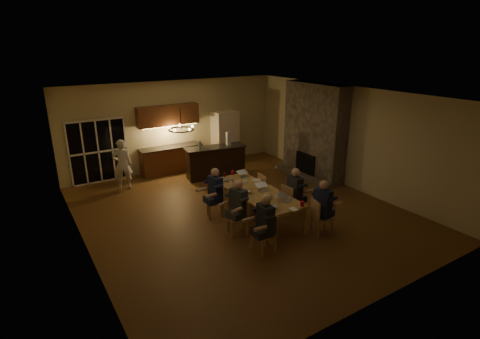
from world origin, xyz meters
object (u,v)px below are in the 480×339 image
at_px(laptop_c, 244,188).
at_px(plate_near, 279,196).
at_px(chandelier, 181,130).
at_px(mug_front, 266,197).
at_px(laptop_d, 263,186).
at_px(chair_left_near, 264,234).
at_px(mug_mid, 246,182).
at_px(can_cola, 225,175).
at_px(laptop_a, 270,203).
at_px(dining_table, 256,204).
at_px(person_left_far, 215,193).
at_px(chair_left_mid, 238,218).
at_px(chair_right_mid, 292,200).
at_px(person_left_near, 265,225).
at_px(laptop_f, 244,173).
at_px(person_right_mid, 295,193).
at_px(chair_right_far, 268,188).
at_px(person_right_near, 322,207).
at_px(bar_island, 216,162).
at_px(redcup_near, 302,204).
at_px(plate_left, 265,206).
at_px(bar_bottle, 200,144).
at_px(can_silver, 272,197).
at_px(bar_blender, 228,138).
at_px(refrigerator, 225,137).
at_px(plate_far, 256,180).
at_px(laptop_b, 286,196).
at_px(standing_person, 122,164).
at_px(mug_back, 230,183).
at_px(person_left_mid, 238,207).
at_px(redcup_far, 233,173).
at_px(laptop_e, 227,176).
at_px(chair_right_near, 322,217).

relative_size(laptop_c, plate_near, 1.40).
relative_size(chandelier, mug_front, 5.34).
bearing_deg(laptop_d, chair_left_near, -118.63).
bearing_deg(plate_near, mug_mid, 101.16).
bearing_deg(mug_mid, can_cola, 105.09).
bearing_deg(laptop_a, dining_table, -77.51).
bearing_deg(person_left_far, can_cola, 133.67).
relative_size(chair_left_mid, chair_right_mid, 1.00).
relative_size(laptop_a, can_cola, 2.67).
xyz_separation_m(person_left_near, laptop_a, (0.56, 0.58, 0.17)).
relative_size(chair_left_mid, laptop_f, 2.78).
distance_m(person_right_mid, person_left_far, 2.09).
height_order(dining_table, chair_right_far, chair_right_far).
distance_m(person_right_near, person_right_mid, 1.05).
relative_size(chair_left_near, laptop_a, 2.78).
relative_size(dining_table, mug_front, 28.77).
height_order(bar_island, redcup_near, bar_island).
distance_m(chair_left_near, person_left_far, 2.12).
xyz_separation_m(plate_left, bar_bottle, (0.48, 4.41, 0.44)).
distance_m(chair_right_far, can_silver, 1.55).
bearing_deg(chandelier, bar_blender, 48.64).
relative_size(mug_front, bar_blender, 0.22).
xyz_separation_m(laptop_d, plate_left, (-0.55, -0.84, -0.10)).
relative_size(chair_right_far, laptop_c, 2.78).
bearing_deg(person_left_far, plate_left, 16.21).
height_order(dining_table, mug_front, mug_front).
bearing_deg(laptop_f, person_left_near, -119.57).
xyz_separation_m(person_right_near, bar_bottle, (-0.73, 5.10, 0.51)).
relative_size(refrigerator, dining_table, 0.70).
distance_m(dining_table, can_silver, 0.77).
bearing_deg(bar_bottle, plate_left, -96.17).
xyz_separation_m(dining_table, plate_far, (0.47, 0.67, 0.38)).
bearing_deg(plate_left, person_right_mid, 16.47).
bearing_deg(plate_left, person_right_near, -29.50).
distance_m(dining_table, person_left_far, 1.12).
bearing_deg(laptop_b, standing_person, 90.24).
bearing_deg(mug_mid, bar_island, 78.96).
height_order(dining_table, laptop_f, laptop_f).
bearing_deg(mug_back, person_left_near, -101.96).
height_order(dining_table, person_left_near, person_left_near).
xyz_separation_m(chandelier, plate_far, (2.67, 1.10, -1.99)).
bearing_deg(person_left_mid, plate_near, 73.23).
bearing_deg(chair_right_mid, plate_left, 104.70).
xyz_separation_m(person_right_mid, redcup_far, (-0.73, 1.96, 0.12)).
distance_m(chair_left_mid, person_left_far, 1.14).
xyz_separation_m(chair_right_far, laptop_f, (-0.52, 0.45, 0.42)).
xyz_separation_m(person_left_mid, laptop_e, (0.63, 1.61, 0.17)).
height_order(laptop_f, can_silver, laptop_f).
xyz_separation_m(chair_right_near, redcup_far, (-0.73, 3.01, 0.37)).
bearing_deg(redcup_near, laptop_d, 99.19).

